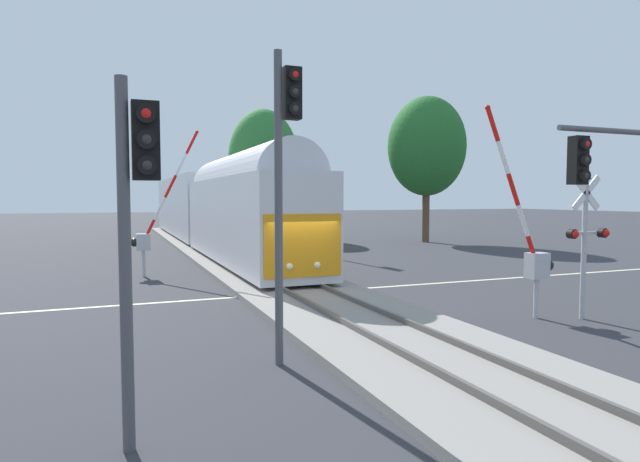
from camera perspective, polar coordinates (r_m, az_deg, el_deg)
ground_plane at (r=18.49m, az=-2.27°, el=-6.69°), size 220.00×220.00×0.00m
road_centre_stripe at (r=18.49m, az=-2.27°, el=-6.67°), size 44.00×0.20×0.01m
railway_track at (r=18.47m, az=-2.27°, el=-6.39°), size 4.40×80.00×0.32m
commuter_train at (r=35.55m, az=-11.82°, el=2.69°), size 3.04×39.50×5.16m
crossing_gate_near at (r=15.48m, az=21.97°, el=-1.91°), size 2.36×0.40×5.68m
crossing_signal_mast at (r=15.93m, az=26.72°, el=0.16°), size 1.36×0.44×4.01m
crossing_gate_far at (r=23.26m, az=-17.92°, el=0.23°), size 2.88×0.40×6.18m
traffic_signal_far_side at (r=28.98m, az=1.25°, el=3.69°), size 0.53×0.38×4.99m
traffic_signal_median at (r=10.36m, az=-3.80°, el=7.93°), size 0.53×0.38×6.12m
traffic_signal_near_left at (r=7.14m, az=-19.23°, el=2.90°), size 0.53×0.38×4.82m
elm_centre_background at (r=44.34m, az=-6.11°, el=7.50°), size 5.81×5.81×10.61m
maple_right_background at (r=40.31m, az=11.42°, el=8.91°), size 5.73×5.73×10.76m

